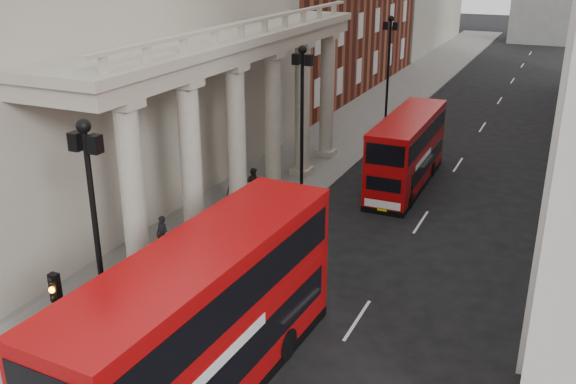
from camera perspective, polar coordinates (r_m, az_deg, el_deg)
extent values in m
cube|color=slate|center=(44.60, 3.46, 4.04)|extent=(6.00, 140.00, 0.12)
cube|color=slate|center=(43.68, 7.07, 3.56)|extent=(0.20, 140.00, 0.14)
cube|color=#A19987|center=(36.62, -14.60, 9.24)|extent=(9.00, 28.00, 12.00)
cube|color=#60605E|center=(102.45, 21.63, 14.55)|extent=(8.00, 8.00, 8.00)
cylinder|color=black|center=(22.66, -15.53, -13.49)|extent=(0.36, 0.36, 0.80)
cylinder|color=black|center=(20.88, -16.49, -5.29)|extent=(0.18, 0.18, 8.00)
sphere|color=black|center=(19.47, -17.72, 5.61)|extent=(0.44, 0.44, 0.44)
cube|color=black|center=(19.38, -16.78, 4.10)|extent=(0.35, 0.35, 0.55)
cube|color=black|center=(19.84, -18.32, 4.30)|extent=(0.35, 0.35, 0.55)
cylinder|color=black|center=(34.83, 1.20, -0.09)|extent=(0.36, 0.36, 0.80)
cylinder|color=black|center=(33.70, 1.24, 5.63)|extent=(0.18, 0.18, 8.00)
sphere|color=black|center=(32.85, 1.30, 12.54)|extent=(0.44, 0.44, 0.44)
cube|color=black|center=(32.79, 1.86, 11.63)|extent=(0.35, 0.35, 0.55)
cube|color=black|center=(33.06, 0.72, 11.72)|extent=(0.35, 0.35, 0.55)
cylinder|color=black|center=(49.24, 8.64, 6.03)|extent=(0.36, 0.36, 0.80)
cylinder|color=black|center=(48.45, 8.87, 10.14)|extent=(0.18, 0.18, 8.00)
sphere|color=black|center=(47.86, 9.15, 14.97)|extent=(0.44, 0.44, 0.44)
cube|color=black|center=(47.82, 9.53, 14.34)|extent=(0.35, 0.35, 0.55)
cube|color=black|center=(48.01, 8.70, 14.41)|extent=(0.35, 0.35, 0.55)
cylinder|color=black|center=(20.70, -19.24, -13.24)|extent=(0.12, 0.12, 3.40)
cube|color=black|center=(19.61, -19.99, -8.01)|extent=(0.28, 0.22, 0.90)
sphere|color=black|center=(19.39, -20.36, -7.39)|extent=(0.18, 0.18, 0.18)
sphere|color=orange|center=(19.53, -20.25, -8.17)|extent=(0.18, 0.18, 0.18)
sphere|color=black|center=(19.67, -20.14, -8.93)|extent=(0.18, 0.18, 0.18)
cube|color=gray|center=(22.07, -16.06, -14.10)|extent=(0.50, 2.30, 1.10)
cube|color=gray|center=(23.55, -12.37, -11.29)|extent=(0.50, 2.30, 1.10)
cube|color=gray|center=(25.17, -9.19, -8.78)|extent=(0.50, 2.30, 1.10)
cube|color=gray|center=(26.90, -6.45, -6.56)|extent=(0.50, 2.30, 1.10)
cube|color=#A90709|center=(20.23, -7.23, -14.00)|extent=(3.31, 11.86, 2.24)
cube|color=#A90709|center=(19.00, -7.54, -8.25)|extent=(3.31, 11.86, 1.96)
cube|color=#A90709|center=(18.48, -7.71, -5.22)|extent=(3.35, 11.91, 0.28)
cube|color=black|center=(20.08, -7.26, -13.35)|extent=(3.28, 9.63, 1.12)
cube|color=black|center=(18.95, -7.56, -7.96)|extent=(3.34, 11.20, 1.23)
cylinder|color=black|center=(23.24, -5.94, -11.67)|extent=(0.41, 1.13, 1.12)
cylinder|color=black|center=(22.16, -0.26, -13.33)|extent=(0.41, 1.13, 1.12)
cube|color=#A60709|center=(37.61, 10.46, 2.34)|extent=(2.38, 9.64, 1.83)
cube|color=#A60709|center=(37.05, 10.65, 5.12)|extent=(2.38, 9.64, 1.60)
cube|color=#A60709|center=(36.82, 10.75, 6.49)|extent=(2.42, 9.68, 0.23)
cube|color=black|center=(37.96, 10.35, 0.80)|extent=(2.40, 9.64, 0.32)
cube|color=black|center=(37.53, 10.48, 2.67)|extent=(2.42, 7.81, 0.92)
cube|color=black|center=(37.03, 10.66, 5.26)|extent=(2.43, 9.09, 1.01)
cube|color=white|center=(33.45, 8.38, -1.10)|extent=(1.92, 0.07, 0.41)
cube|color=yellow|center=(33.55, 8.35, -1.58)|extent=(0.50, 0.04, 0.12)
cylinder|color=black|center=(35.06, 7.41, -0.23)|extent=(0.30, 0.92, 0.92)
cylinder|color=black|center=(34.59, 10.68, -0.73)|extent=(0.30, 0.92, 0.92)
cylinder|color=black|center=(40.15, 9.74, 2.42)|extent=(0.30, 0.92, 0.92)
cylinder|color=black|center=(39.74, 12.62, 2.01)|extent=(0.30, 0.92, 0.92)
imported|color=black|center=(29.23, -11.10, -3.76)|extent=(0.70, 0.52, 1.78)
imported|color=black|center=(35.07, -3.11, 0.82)|extent=(0.91, 0.76, 1.70)
imported|color=black|center=(34.13, -4.85, 0.09)|extent=(0.87, 0.66, 1.59)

